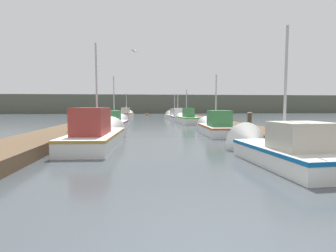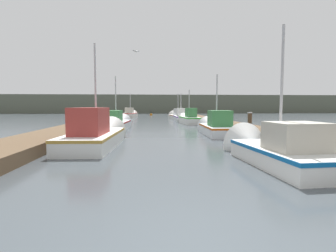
# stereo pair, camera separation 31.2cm
# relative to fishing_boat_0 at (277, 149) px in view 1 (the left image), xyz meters

# --- Properties ---
(ground_plane) EXTENTS (200.00, 200.00, 0.00)m
(ground_plane) POSITION_rel_fishing_boat_0_xyz_m (-3.15, -4.65, -0.40)
(ground_plane) COLOR #3D4449
(dock_left) EXTENTS (2.25, 40.00, 0.44)m
(dock_left) POSITION_rel_fishing_boat_0_xyz_m (-8.58, 11.35, -0.18)
(dock_left) COLOR brown
(dock_left) RESTS_ON ground_plane
(dock_right) EXTENTS (2.25, 40.00, 0.44)m
(dock_right) POSITION_rel_fishing_boat_0_xyz_m (2.29, 11.35, -0.18)
(dock_right) COLOR brown
(dock_right) RESTS_ON ground_plane
(distant_shore_ridge) EXTENTS (120.00, 16.00, 4.30)m
(distant_shore_ridge) POSITION_rel_fishing_boat_0_xyz_m (-3.15, 60.48, 1.75)
(distant_shore_ridge) COLOR #565B4C
(distant_shore_ridge) RESTS_ON ground_plane
(fishing_boat_0) EXTENTS (1.97, 4.87, 4.57)m
(fishing_boat_0) POSITION_rel_fishing_boat_0_xyz_m (0.00, 0.00, 0.00)
(fishing_boat_0) COLOR silver
(fishing_boat_0) RESTS_ON ground_plane
(fishing_boat_1) EXTENTS (2.07, 6.24, 4.90)m
(fishing_boat_1) POSITION_rel_fishing_boat_0_xyz_m (-6.07, 4.06, 0.10)
(fishing_boat_1) COLOR silver
(fishing_boat_1) RESTS_ON ground_plane
(fishing_boat_2) EXTENTS (1.72, 5.23, 4.03)m
(fishing_boat_2) POSITION_rel_fishing_boat_0_xyz_m (0.26, 8.01, 0.04)
(fishing_boat_2) COLOR silver
(fishing_boat_2) RESTS_ON ground_plane
(fishing_boat_3) EXTENTS (1.95, 6.13, 4.37)m
(fishing_boat_3) POSITION_rel_fishing_boat_0_xyz_m (-6.22, 12.26, 0.02)
(fishing_boat_3) COLOR silver
(fishing_boat_3) RESTS_ON ground_plane
(fishing_boat_4) EXTENTS (1.64, 5.18, 3.56)m
(fishing_boat_4) POSITION_rel_fishing_boat_0_xyz_m (0.09, 17.70, 0.07)
(fishing_boat_4) COLOR silver
(fishing_boat_4) RESTS_ON ground_plane
(fishing_boat_5) EXTENTS (1.57, 5.58, 3.57)m
(fishing_boat_5) POSITION_rel_fishing_boat_0_xyz_m (-0.03, 23.00, 0.05)
(fishing_boat_5) COLOR silver
(fishing_boat_5) RESTS_ON ground_plane
(fishing_boat_6) EXTENTS (2.26, 5.65, 3.93)m
(fishing_boat_6) POSITION_rel_fishing_boat_0_xyz_m (0.11, 27.57, 0.01)
(fishing_boat_6) COLOR silver
(fishing_boat_6) RESTS_ON ground_plane
(fishing_boat_7) EXTENTS (1.97, 5.50, 3.99)m
(fishing_boat_7) POSITION_rel_fishing_boat_0_xyz_m (-6.50, 32.00, 0.08)
(fishing_boat_7) COLOR silver
(fishing_boat_7) RESTS_ON ground_plane
(mooring_piling_1) EXTENTS (0.24, 0.24, 1.40)m
(mooring_piling_1) POSITION_rel_fishing_boat_0_xyz_m (1.35, 5.32, 0.30)
(mooring_piling_1) COLOR #473523
(mooring_piling_1) RESTS_ON ground_plane
(mooring_piling_2) EXTENTS (0.30, 0.30, 1.32)m
(mooring_piling_2) POSITION_rel_fishing_boat_0_xyz_m (1.40, 24.34, 0.26)
(mooring_piling_2) COLOR #473523
(mooring_piling_2) RESTS_ON ground_plane
(mooring_piling_3) EXTENTS (0.34, 0.34, 0.98)m
(mooring_piling_3) POSITION_rel_fishing_boat_0_xyz_m (-7.69, 5.82, 0.09)
(mooring_piling_3) COLOR #473523
(mooring_piling_3) RESTS_ON ground_plane
(channel_buoy) EXTENTS (0.47, 0.47, 0.97)m
(channel_buoy) POSITION_rel_fishing_boat_0_xyz_m (-3.36, 39.39, -0.26)
(channel_buoy) COLOR #BF6513
(channel_buoy) RESTS_ON ground_plane
(seagull_lead) EXTENTS (0.50, 0.44, 0.12)m
(seagull_lead) POSITION_rel_fishing_boat_0_xyz_m (-4.63, 10.11, 4.94)
(seagull_lead) COLOR white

